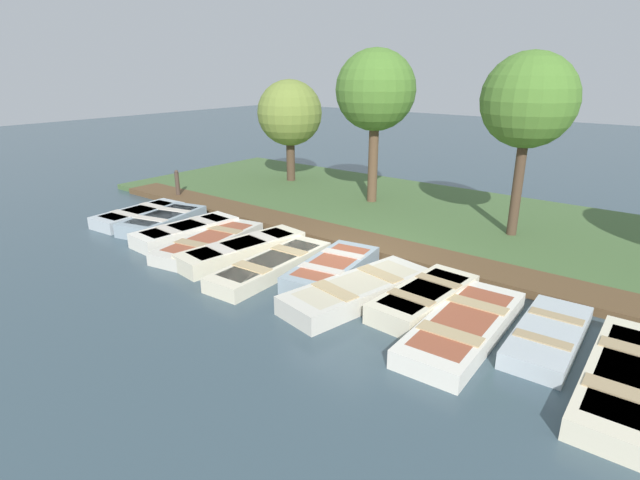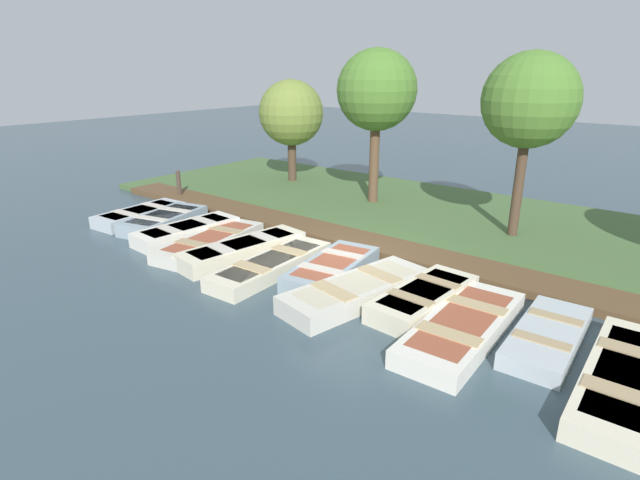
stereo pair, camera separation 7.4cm
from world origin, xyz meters
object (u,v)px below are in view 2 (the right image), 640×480
object	(u,v)px
rowboat_9	(463,327)
rowboat_5	(272,265)
rowboat_1	(164,220)
park_tree_far_left	(291,114)
park_tree_center	(530,102)
rowboat_0	(140,214)
rowboat_6	(332,269)
rowboat_8	(424,298)
park_tree_left	(377,91)
rowboat_3	(210,242)
rowboat_4	(243,250)
rowboat_7	(357,291)
rowboat_10	(548,336)
rowboat_2	(187,231)
rowboat_11	(631,382)
mooring_post_near	(179,185)

from	to	relation	value
rowboat_9	rowboat_5	bearing A→B (deg)	-91.79
rowboat_1	park_tree_far_left	world-z (taller)	park_tree_far_left
park_tree_far_left	park_tree_center	world-z (taller)	park_tree_center
rowboat_0	rowboat_9	world-z (taller)	rowboat_0
rowboat_6	rowboat_8	xyz separation A→B (m)	(0.10, 2.44, 0.01)
rowboat_9	park_tree_left	xyz separation A→B (m)	(-6.60, -6.21, 3.74)
rowboat_3	rowboat_4	xyz separation A→B (m)	(-0.05, 1.23, 0.05)
rowboat_4	rowboat_6	world-z (taller)	rowboat_4
rowboat_7	rowboat_10	xyz separation A→B (m)	(-0.61, 3.70, -0.04)
rowboat_10	rowboat_1	bearing A→B (deg)	-91.44
rowboat_1	rowboat_4	world-z (taller)	rowboat_4
rowboat_6	rowboat_0	bearing A→B (deg)	-96.92
rowboat_5	rowboat_0	bearing A→B (deg)	-97.22
rowboat_1	park_tree_center	xyz separation A→B (m)	(-5.39, 8.87, 3.63)
rowboat_3	rowboat_8	size ratio (longest dim) A/B	1.26
rowboat_3	rowboat_0	bearing A→B (deg)	-104.12
rowboat_5	rowboat_10	distance (m)	6.20
rowboat_2	rowboat_9	world-z (taller)	rowboat_2
rowboat_3	rowboat_9	world-z (taller)	rowboat_9
rowboat_4	rowboat_5	distance (m)	1.29
park_tree_center	rowboat_1	bearing A→B (deg)	-58.72
rowboat_0	park_tree_left	size ratio (longest dim) A/B	0.56
rowboat_8	park_tree_center	distance (m)	6.46
park_tree_far_left	rowboat_9	bearing A→B (deg)	55.34
rowboat_6	park_tree_center	bearing A→B (deg)	146.43
rowboat_6	park_tree_center	size ratio (longest dim) A/B	0.59
park_tree_far_left	park_tree_left	world-z (taller)	park_tree_left
rowboat_5	park_tree_far_left	distance (m)	9.84
rowboat_6	park_tree_left	size ratio (longest dim) A/B	0.57
rowboat_3	rowboat_5	world-z (taller)	rowboat_5
rowboat_3	rowboat_10	world-z (taller)	rowboat_3
rowboat_4	park_tree_center	xyz separation A→B (m)	(-5.68, 5.03, 3.63)
rowboat_6	rowboat_10	distance (m)	4.85
rowboat_9	rowboat_8	bearing A→B (deg)	-120.15
rowboat_4	park_tree_far_left	distance (m)	8.93
rowboat_1	rowboat_8	size ratio (longest dim) A/B	1.04
rowboat_5	rowboat_11	bearing A→B (deg)	87.01
rowboat_2	rowboat_8	bearing A→B (deg)	96.07
rowboat_10	rowboat_11	bearing A→B (deg)	61.72
rowboat_2	rowboat_4	bearing A→B (deg)	92.66
rowboat_6	rowboat_11	distance (m)	6.28
rowboat_4	park_tree_center	distance (m)	8.41
park_tree_center	rowboat_0	bearing A→B (deg)	-61.59
rowboat_6	rowboat_7	distance (m)	1.32
rowboat_1	park_tree_far_left	xyz separation A→B (m)	(-6.87, -0.77, 2.69)
rowboat_7	rowboat_6	bearing A→B (deg)	-107.41
rowboat_9	mooring_post_near	distance (m)	12.68
rowboat_1	park_tree_left	bearing A→B (deg)	134.60
rowboat_4	park_tree_left	distance (m)	7.35
rowboat_6	rowboat_10	size ratio (longest dim) A/B	1.11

